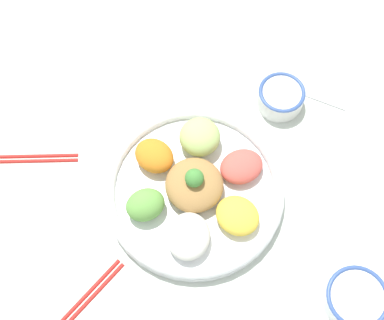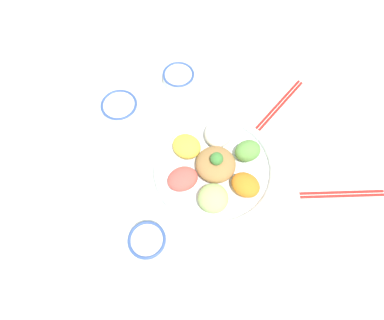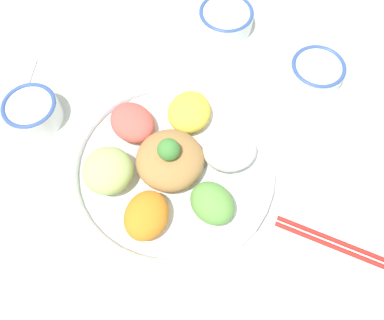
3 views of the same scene
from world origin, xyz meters
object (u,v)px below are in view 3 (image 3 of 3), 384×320
(sauce_bowl_dark, at_px, (32,111))
(chopsticks_pair_far, at_px, (350,249))
(sauce_bowl_red, at_px, (226,18))
(rice_bowl_blue, at_px, (317,70))
(salad_platter, at_px, (170,165))
(serving_spoon_main, at_px, (34,59))

(sauce_bowl_dark, xyz_separation_m, chopsticks_pair_far, (-0.14, 0.53, -0.02))
(sauce_bowl_red, height_order, sauce_bowl_dark, sauce_bowl_dark)
(sauce_bowl_red, distance_m, sauce_bowl_dark, 0.39)
(sauce_bowl_red, bearing_deg, rice_bowl_blue, 90.97)
(salad_platter, bearing_deg, serving_spoon_main, -91.95)
(sauce_bowl_dark, height_order, chopsticks_pair_far, sauce_bowl_dark)
(salad_platter, distance_m, sauce_bowl_dark, 0.25)
(rice_bowl_blue, bearing_deg, serving_spoon_main, -55.06)
(sauce_bowl_red, xyz_separation_m, chopsticks_pair_far, (0.23, 0.40, -0.02))
(sauce_bowl_red, xyz_separation_m, serving_spoon_main, (0.29, -0.22, -0.02))
(rice_bowl_blue, relative_size, chopsticks_pair_far, 0.44)
(salad_platter, bearing_deg, rice_bowl_blue, 165.67)
(chopsticks_pair_far, bearing_deg, salad_platter, -2.10)
(rice_bowl_blue, bearing_deg, chopsticks_pair_far, 40.53)
(sauce_bowl_dark, bearing_deg, rice_bowl_blue, 139.59)
(salad_platter, xyz_separation_m, chopsticks_pair_far, (-0.07, 0.28, -0.02))
(sauce_bowl_red, relative_size, chopsticks_pair_far, 0.48)
(salad_platter, relative_size, sauce_bowl_red, 3.11)
(rice_bowl_blue, distance_m, chopsticks_pair_far, 0.31)
(serving_spoon_main, bearing_deg, chopsticks_pair_far, 61.30)
(salad_platter, distance_m, sauce_bowl_red, 0.33)
(sauce_bowl_dark, height_order, serving_spoon_main, sauce_bowl_dark)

